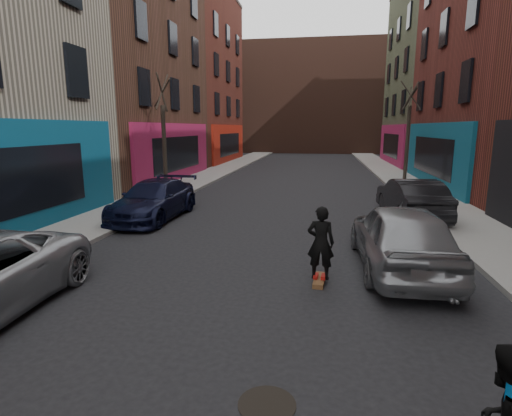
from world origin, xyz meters
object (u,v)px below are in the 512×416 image
(skateboarder, at_px, (321,243))
(parked_left_end, at_px, (154,200))
(tree_right_far, at_px, (409,123))
(tree_left_far, at_px, (163,125))
(parked_right_far, at_px, (401,236))
(manhole, at_px, (267,404))
(parked_right_end, at_px, (411,198))
(skateboard, at_px, (319,280))

(skateboarder, bearing_deg, parked_left_end, -36.16)
(tree_right_far, bearing_deg, tree_left_far, -154.18)
(parked_right_far, relative_size, skateboarder, 2.98)
(tree_left_far, distance_m, skateboarder, 13.10)
(parked_left_end, height_order, manhole, parked_left_end)
(parked_right_end, bearing_deg, manhole, 65.34)
(parked_left_end, distance_m, skateboard, 7.99)
(parked_left_end, xyz_separation_m, parked_right_far, (7.80, -4.12, 0.11))
(skateboarder, bearing_deg, manhole, 86.74)
(tree_right_far, bearing_deg, parked_right_far, -101.13)
(skateboarder, relative_size, manhole, 2.23)
(parked_right_far, distance_m, skateboard, 2.26)
(parked_right_end, height_order, skateboard, parked_right_end)
(skateboarder, bearing_deg, tree_left_far, -48.78)
(manhole, bearing_deg, skateboarder, 81.68)
(parked_left_end, xyz_separation_m, parked_right_end, (9.20, 1.59, 0.04))
(tree_left_far, bearing_deg, manhole, -64.01)
(parked_left_end, height_order, skateboard, parked_left_end)
(parked_right_far, bearing_deg, skateboard, 30.25)
(tree_left_far, relative_size, skateboard, 8.12)
(parked_right_far, bearing_deg, tree_right_far, -102.85)
(tree_left_far, height_order, parked_right_far, tree_left_far)
(parked_right_far, distance_m, manhole, 5.70)
(manhole, bearing_deg, tree_left_far, 115.99)
(manhole, bearing_deg, parked_left_end, 120.35)
(parked_right_far, bearing_deg, tree_left_far, -46.28)
(tree_right_far, height_order, skateboard, tree_right_far)
(parked_left_end, bearing_deg, skateboard, -39.35)
(parked_right_end, bearing_deg, parked_right_far, 70.88)
(parked_right_end, bearing_deg, parked_left_end, 4.47)
(parked_right_far, height_order, manhole, parked_right_far)
(parked_right_far, xyz_separation_m, manhole, (-2.39, -5.12, -0.79))
(parked_left_end, bearing_deg, parked_right_far, -25.95)
(parked_left_end, height_order, parked_right_end, parked_right_end)
(tree_right_far, xyz_separation_m, parked_left_end, (-10.80, -11.14, -2.84))
(skateboard, bearing_deg, parked_right_far, 37.03)
(skateboarder, bearing_deg, skateboard, -0.00)
(tree_right_far, height_order, parked_right_far, tree_right_far)
(parked_right_end, distance_m, skateboard, 7.58)
(tree_right_far, distance_m, skateboard, 17.43)
(tree_left_far, xyz_separation_m, parked_left_end, (1.60, -5.14, -2.69))
(parked_right_far, bearing_deg, skateboarder, 30.25)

